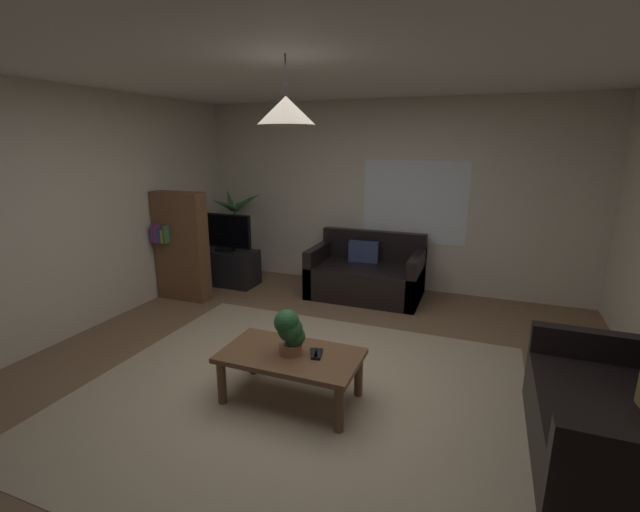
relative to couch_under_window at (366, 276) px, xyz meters
name	(u,v)px	position (x,y,z in m)	size (l,w,h in m)	color
floor	(307,384)	(0.12, -2.31, -0.28)	(5.37, 5.62, 0.02)	brown
rug	(298,395)	(0.12, -2.51, -0.27)	(3.49, 3.09, 0.01)	tan
wall_back	(387,196)	(0.12, 0.53, 1.00)	(5.49, 0.06, 2.55)	beige
wall_left	(56,216)	(-2.59, -2.31, 1.00)	(0.06, 5.62, 2.55)	beige
ceiling	(305,58)	(0.12, -2.31, 2.29)	(5.37, 5.62, 0.02)	white
window_pane	(414,202)	(0.50, 0.50, 0.94)	(1.39, 0.01, 1.10)	white
couch_under_window	(366,276)	(0.00, 0.00, 0.00)	(1.44, 0.88, 0.82)	black
couch_right_side	(619,428)	(2.30, -2.51, 0.00)	(0.88, 1.41, 0.82)	black
coffee_table	(291,361)	(0.09, -2.57, 0.07)	(1.09, 0.61, 0.40)	brown
book_on_table_0	(288,351)	(0.07, -2.57, 0.14)	(0.12, 0.08, 0.02)	beige
remote_on_table_0	(318,354)	(0.31, -2.53, 0.14)	(0.05, 0.16, 0.02)	black
remote_on_table_1	(314,354)	(0.27, -2.53, 0.14)	(0.05, 0.16, 0.02)	black
potted_plant_on_table	(290,331)	(0.09, -2.58, 0.32)	(0.22, 0.22, 0.36)	#B77051
tv_stand	(227,267)	(-2.01, -0.25, -0.02)	(0.90, 0.44, 0.50)	black
tv	(224,232)	(-2.01, -0.27, 0.50)	(0.85, 0.16, 0.53)	black
potted_palm_corner	(237,240)	(-2.09, 0.18, 0.28)	(0.82, 0.72, 1.33)	brown
bookshelf_corner	(181,246)	(-2.20, -0.97, 0.43)	(0.70, 0.31, 1.40)	brown
pendant_lamp	(286,110)	(0.09, -2.57, 1.92)	(0.40, 0.40, 0.45)	black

